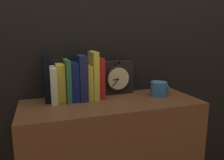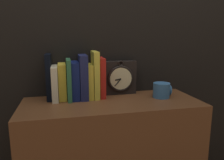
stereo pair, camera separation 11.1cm
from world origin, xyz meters
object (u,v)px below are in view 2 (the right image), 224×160
at_px(book_slot5_navy, 83,77).
at_px(book_slot8_red, 101,77).
at_px(book_slot4_navy, 75,80).
at_px(mug, 162,90).
at_px(book_slot6_yellow, 90,81).
at_px(book_slot7_yellow, 95,75).
at_px(book_slot2_yellow, 62,81).
at_px(book_slot0_black, 49,77).
at_px(book_slot3_green, 69,80).
at_px(clock, 120,78).
at_px(book_slot1_cream, 55,83).

xyz_separation_m(book_slot5_navy, book_slot8_red, (0.10, 0.01, -0.01)).
distance_m(book_slot4_navy, mug, 0.48).
height_order(book_slot6_yellow, book_slot8_red, book_slot8_red).
xyz_separation_m(book_slot7_yellow, mug, (0.36, -0.09, -0.09)).
xyz_separation_m(book_slot2_yellow, book_slot5_navy, (0.11, -0.01, 0.02)).
bearing_deg(book_slot0_black, book_slot5_navy, -5.36).
xyz_separation_m(book_slot0_black, book_slot6_yellow, (0.21, -0.01, -0.03)).
bearing_deg(book_slot0_black, book_slot2_yellow, -4.92).
bearing_deg(book_slot3_green, clock, 9.22).
distance_m(book_slot4_navy, book_slot7_yellow, 0.11).
distance_m(book_slot5_navy, mug, 0.44).
distance_m(book_slot3_green, mug, 0.51).
xyz_separation_m(book_slot6_yellow, book_slot7_yellow, (0.03, -0.00, 0.03)).
distance_m(clock, book_slot5_navy, 0.22).
height_order(book_slot1_cream, mug, book_slot1_cream).
bearing_deg(book_slot8_red, book_slot2_yellow, 179.76).
bearing_deg(book_slot6_yellow, book_slot0_black, 176.63).
relative_size(clock, book_slot5_navy, 0.85).
bearing_deg(book_slot7_yellow, book_slot6_yellow, 179.31).
xyz_separation_m(book_slot3_green, book_slot7_yellow, (0.14, 0.01, 0.02)).
bearing_deg(book_slot0_black, book_slot7_yellow, -3.02).
bearing_deg(book_slot2_yellow, book_slot0_black, 175.08).
bearing_deg(book_slot1_cream, book_slot2_yellow, 17.13).
distance_m(book_slot6_yellow, book_slot8_red, 0.07).
height_order(book_slot6_yellow, book_slot7_yellow, book_slot7_yellow).
relative_size(book_slot1_cream, book_slot2_yellow, 0.94).
distance_m(book_slot0_black, book_slot2_yellow, 0.07).
height_order(book_slot5_navy, book_slot8_red, book_slot5_navy).
bearing_deg(clock, mug, -30.97).
height_order(book_slot0_black, book_slot5_navy, book_slot0_black).
xyz_separation_m(book_slot1_cream, book_slot4_navy, (0.10, 0.00, 0.01)).
bearing_deg(book_slot6_yellow, book_slot1_cream, -178.46).
distance_m(book_slot2_yellow, book_slot8_red, 0.21).
bearing_deg(book_slot5_navy, mug, -10.98).
xyz_separation_m(book_slot3_green, book_slot5_navy, (0.08, 0.00, 0.01)).
height_order(book_slot0_black, mug, book_slot0_black).
bearing_deg(book_slot1_cream, book_slot4_navy, 1.59).
relative_size(book_slot2_yellow, book_slot5_navy, 0.81).
relative_size(book_slot0_black, book_slot3_green, 1.13).
bearing_deg(book_slot1_cream, clock, 6.92).
height_order(book_slot1_cream, book_slot7_yellow, book_slot7_yellow).
height_order(book_slot2_yellow, book_slot5_navy, book_slot5_navy).
bearing_deg(book_slot6_yellow, book_slot2_yellow, 177.36).
xyz_separation_m(book_slot4_navy, book_slot7_yellow, (0.11, 0.00, 0.03)).
xyz_separation_m(book_slot5_navy, mug, (0.42, -0.08, -0.08)).
relative_size(clock, book_slot6_yellow, 1.08).
relative_size(book_slot0_black, book_slot1_cream, 1.34).
height_order(clock, book_slot0_black, book_slot0_black).
bearing_deg(book_slot3_green, book_slot8_red, 4.50).
xyz_separation_m(clock, book_slot8_red, (-0.11, -0.03, 0.01)).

